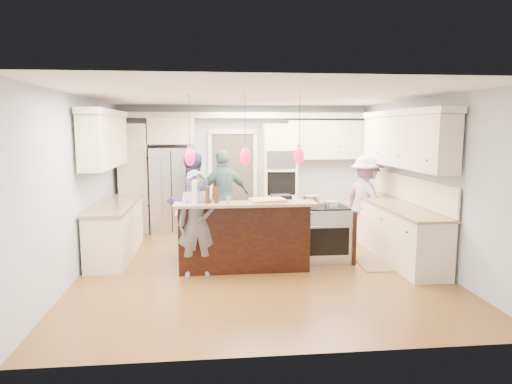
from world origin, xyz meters
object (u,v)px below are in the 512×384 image
Objects in this scene: refrigerator at (173,190)px; island_range at (326,234)px; kitchen_island at (243,235)px; person_bar_end at (197,224)px; person_far_left at (191,203)px.

refrigerator is 3.71m from island_range.
kitchen_island is 1.31× the size of person_bar_end.
island_range is 0.52× the size of person_far_left.
refrigerator reaches higher than island_range.
island_range is at bearing 9.54° from person_bar_end.
kitchen_island is 0.94m from person_bar_end.
refrigerator is 1.85m from person_far_left.
person_bar_end is (-0.72, -0.52, 0.31)m from kitchen_island.
refrigerator is at bearing 94.58° from person_bar_end.
person_bar_end is at bearing 68.61° from person_far_left.
person_far_left reaches higher than island_range.
person_far_left is (-2.26, 0.70, 0.44)m from island_range.
island_range is at bearing 3.06° from kitchen_island.
person_bar_end is (0.59, -3.09, -0.10)m from refrigerator.
person_bar_end reaches higher than kitchen_island.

